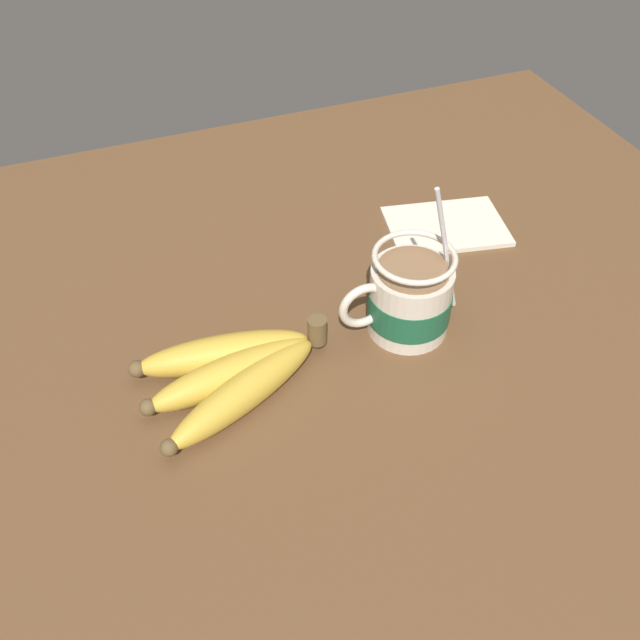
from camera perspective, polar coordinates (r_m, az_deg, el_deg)
name	(u,v)px	position (r cm, az deg, el deg)	size (l,w,h in cm)	color
table	(384,354)	(77.05, 5.16, -2.76)	(102.25, 102.25, 3.54)	brown
coffee_mug	(409,298)	(74.83, 7.11, 1.73)	(13.81, 8.79, 17.39)	beige
banana_bunch	(233,372)	(70.62, -6.97, -4.12)	(20.06, 13.99, 4.36)	brown
napkin	(446,226)	(92.01, 10.04, 7.40)	(16.31, 12.86, 0.60)	beige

